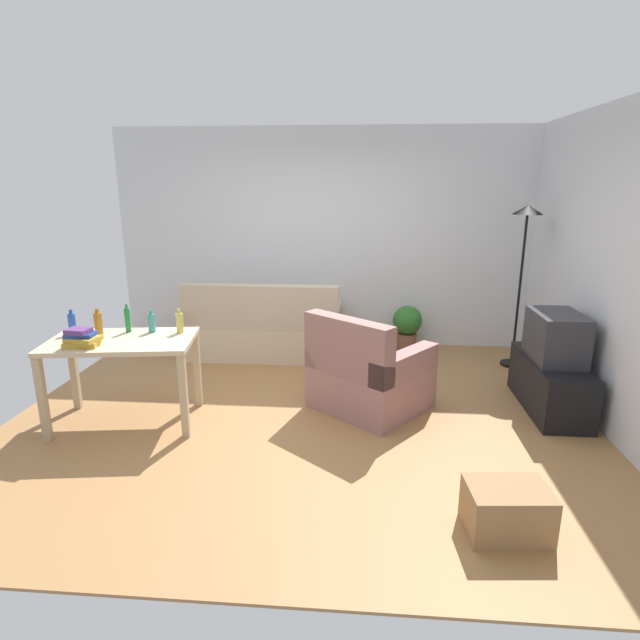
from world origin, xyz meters
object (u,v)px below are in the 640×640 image
object	(u,v)px
armchair	(367,376)
book_stack	(81,338)
torchiere_lamp	(524,242)
potted_plant	(407,325)
bottle_amber	(98,323)
bottle_tall	(152,323)
couch	(265,331)
bottle_green	(128,320)
tv_stand	(550,384)
tv	(557,337)
bottle_blue	(72,324)
storage_box	(507,510)
bottle_squat	(180,323)
desk	(122,351)

from	to	relation	value
armchair	book_stack	size ratio (longest dim) A/B	4.22
torchiere_lamp	potted_plant	world-z (taller)	torchiere_lamp
armchair	bottle_amber	bearing A→B (deg)	46.17
armchair	bottle_tall	xyz separation A→B (m)	(-1.91, -0.22, 0.52)
couch	bottle_green	world-z (taller)	bottle_green
tv_stand	tv	size ratio (longest dim) A/B	1.83
torchiere_lamp	bottle_blue	world-z (taller)	torchiere_lamp
tv_stand	book_stack	world-z (taller)	book_stack
potted_plant	storage_box	size ratio (longest dim) A/B	1.19
bottle_squat	bottle_green	bearing A→B (deg)	-178.09
armchair	bottle_squat	xyz separation A→B (m)	(-1.65, -0.22, 0.53)
couch	book_stack	world-z (taller)	couch
potted_plant	book_stack	xyz separation A→B (m)	(-2.82, -2.40, 0.50)
couch	armchair	distance (m)	1.88
bottle_amber	bottle_squat	distance (m)	0.70
couch	bottle_tall	size ratio (longest dim) A/B	9.01
desk	bottle_tall	size ratio (longest dim) A/B	6.38
storage_box	bottle_blue	world-z (taller)	bottle_blue
tv	bottle_squat	bearing A→B (deg)	95.91
armchair	bottle_squat	size ratio (longest dim) A/B	5.71
tv_stand	bottle_tall	size ratio (longest dim) A/B	5.46
couch	tv_stand	size ratio (longest dim) A/B	1.65
storage_box	couch	bearing A→B (deg)	123.27
tv_stand	tv	xyz separation A→B (m)	(0.00, 0.00, 0.46)
bottle_tall	bottle_squat	size ratio (longest dim) A/B	0.94
torchiere_lamp	armchair	xyz separation A→B (m)	(-1.69, -1.31, -1.09)
couch	armchair	xyz separation A→B (m)	(1.22, -1.43, 0.01)
tv_stand	bottle_squat	xyz separation A→B (m)	(-3.34, -0.35, 0.61)
desk	storage_box	world-z (taller)	desk
tv_stand	storage_box	bearing A→B (deg)	154.64
bottle_amber	armchair	bearing A→B (deg)	7.54
tv	potted_plant	xyz separation A→B (m)	(-1.18, 1.62, -0.37)
bottle_tall	bottle_squat	world-z (taller)	bottle_squat
bottle_squat	tv_stand	bearing A→B (deg)	5.92
tv	tv_stand	bearing A→B (deg)	90.00
torchiere_lamp	armchair	distance (m)	2.40
tv_stand	bottle_blue	distance (m)	4.33
armchair	bottle_amber	xyz separation A→B (m)	(-2.35, -0.31, 0.54)
bottle_blue	bottle_tall	size ratio (longest dim) A/B	1.09
torchiere_lamp	armchair	world-z (taller)	torchiere_lamp
tv_stand	armchair	distance (m)	1.69
tv_stand	bottle_amber	bearing A→B (deg)	96.20
armchair	bottle_tall	size ratio (longest dim) A/B	6.10
potted_plant	bottle_blue	size ratio (longest dim) A/B	2.59
desk	bottle_green	bearing A→B (deg)	89.43
torchiere_lamp	storage_box	size ratio (longest dim) A/B	3.77
armchair	bottle_squat	bearing A→B (deg)	46.16
bottle_blue	bottle_green	size ratio (longest dim) A/B	0.87
torchiere_lamp	bottle_blue	bearing A→B (deg)	-158.93
potted_plant	bottle_blue	distance (m)	3.76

